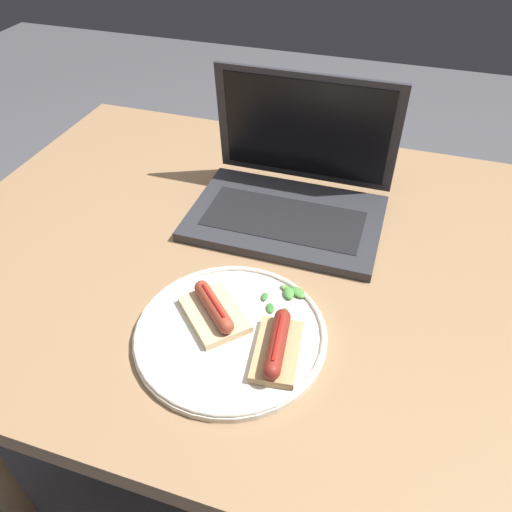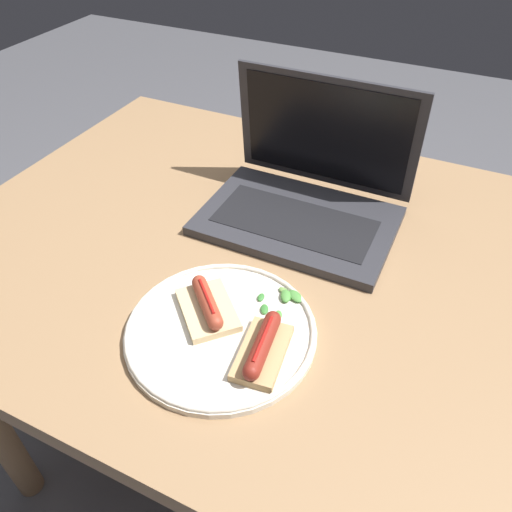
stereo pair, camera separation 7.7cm
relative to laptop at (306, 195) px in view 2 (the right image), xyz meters
The scene contains 7 objects.
ground_plane 0.76m from the laptop, 121.54° to the right, with size 6.00×6.00×0.00m, color #4C4C51.
desk 0.20m from the laptop, 121.54° to the right, with size 1.06×0.88×0.70m.
laptop is the anchor object (origin of this frame).
plate 0.33m from the laptop, 90.48° to the right, with size 0.28×0.28×0.02m.
sausage_toast_left 0.31m from the laptop, 96.57° to the right, with size 0.13×0.13×0.04m.
sausage_toast_middle 0.35m from the laptop, 78.21° to the right, with size 0.07×0.12×0.04m.
salad_pile 0.24m from the laptop, 76.23° to the right, with size 0.07×0.07×0.01m.
Camera 2 is at (0.32, -0.62, 1.27)m, focal length 35.00 mm.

